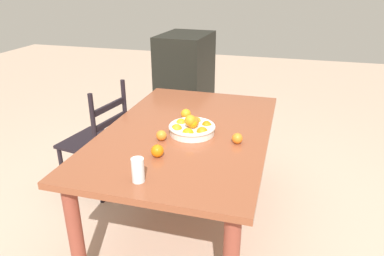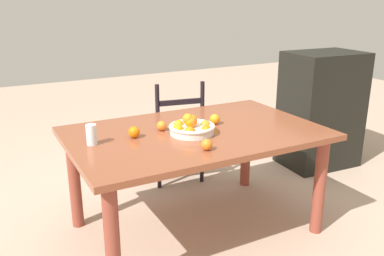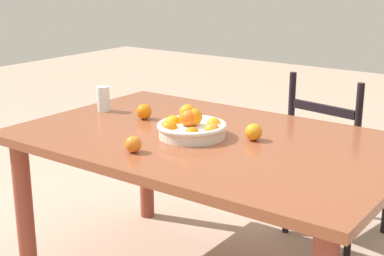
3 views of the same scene
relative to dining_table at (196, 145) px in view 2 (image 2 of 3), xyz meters
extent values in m
plane|color=tan|center=(0.00, 0.00, -0.65)|extent=(12.00, 12.00, 0.00)
cube|color=brown|center=(0.00, 0.00, 0.08)|extent=(1.69, 1.08, 0.04)
cylinder|color=brown|center=(-0.74, -0.44, -0.29)|extent=(0.08, 0.08, 0.71)
cylinder|color=brown|center=(0.74, -0.44, -0.29)|extent=(0.08, 0.08, 0.71)
cylinder|color=brown|center=(-0.74, 0.44, -0.29)|extent=(0.08, 0.08, 0.71)
cylinder|color=brown|center=(0.74, 0.44, -0.29)|extent=(0.08, 0.08, 0.71)
cube|color=black|center=(0.27, 0.90, -0.23)|extent=(0.52, 0.52, 0.03)
cylinder|color=black|center=(0.50, 1.07, -0.44)|extent=(0.04, 0.04, 0.41)
cylinder|color=black|center=(0.11, 1.13, -0.44)|extent=(0.04, 0.04, 0.41)
cylinder|color=black|center=(0.43, 0.67, -0.44)|extent=(0.04, 0.04, 0.41)
cylinder|color=black|center=(0.04, 0.74, -0.44)|extent=(0.04, 0.04, 0.41)
cylinder|color=black|center=(0.43, 0.67, 0.03)|extent=(0.04, 0.04, 0.49)
cylinder|color=black|center=(0.04, 0.74, 0.03)|extent=(0.04, 0.04, 0.49)
cube|color=black|center=(0.24, 0.71, -0.01)|extent=(0.36, 0.08, 0.04)
cube|color=black|center=(0.24, 0.71, 0.11)|extent=(0.36, 0.08, 0.04)
cube|color=black|center=(1.67, 0.51, -0.09)|extent=(0.73, 0.54, 1.12)
cylinder|color=silver|center=(-0.05, -0.05, 0.13)|extent=(0.29, 0.29, 0.05)
torus|color=silver|center=(-0.05, -0.05, 0.15)|extent=(0.31, 0.31, 0.02)
sphere|color=orange|center=(0.05, -0.05, 0.14)|extent=(0.07, 0.07, 0.07)
sphere|color=orange|center=(0.00, 0.04, 0.14)|extent=(0.07, 0.07, 0.07)
sphere|color=orange|center=(-0.11, 0.04, 0.14)|extent=(0.07, 0.07, 0.07)
sphere|color=orange|center=(-0.16, -0.05, 0.14)|extent=(0.08, 0.08, 0.08)
sphere|color=orange|center=(-0.11, -0.13, 0.14)|extent=(0.08, 0.08, 0.08)
sphere|color=orange|center=(0.01, -0.13, 0.14)|extent=(0.07, 0.07, 0.07)
sphere|color=orange|center=(-0.08, -0.04, 0.20)|extent=(0.07, 0.07, 0.07)
sphere|color=orange|center=(-0.08, -0.06, 0.18)|extent=(0.06, 0.06, 0.06)
sphere|color=orange|center=(-0.05, -0.04, 0.19)|extent=(0.07, 0.07, 0.07)
sphere|color=orange|center=(-0.06, -0.06, 0.19)|extent=(0.07, 0.07, 0.07)
sphere|color=orange|center=(-0.12, -0.36, 0.13)|extent=(0.07, 0.07, 0.07)
sphere|color=orange|center=(-0.42, 0.06, 0.14)|extent=(0.07, 0.07, 0.07)
sphere|color=orange|center=(-0.20, 0.11, 0.13)|extent=(0.07, 0.07, 0.07)
sphere|color=orange|center=(0.19, 0.07, 0.14)|extent=(0.07, 0.07, 0.07)
cylinder|color=silver|center=(-0.69, 0.06, 0.16)|extent=(0.07, 0.07, 0.13)
camera|label=1|loc=(-2.12, -0.62, 1.07)|focal=33.38mm
camera|label=2|loc=(-1.26, -2.33, 0.97)|focal=38.55mm
camera|label=3|loc=(1.32, -1.94, 0.82)|focal=52.38mm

